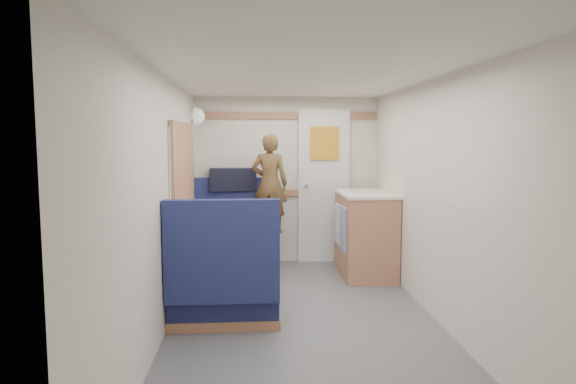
{
  "coord_description": "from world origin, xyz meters",
  "views": [
    {
      "loc": [
        -0.41,
        -3.95,
        1.51
      ],
      "look_at": [
        -0.08,
        0.9,
        1.0
      ],
      "focal_mm": 32.0,
      "sensor_mm": 36.0,
      "label": 1
    }
  ],
  "objects": [
    {
      "name": "salt_grinder",
      "position": [
        -0.67,
        0.87,
        0.77
      ],
      "size": [
        0.04,
        0.04,
        0.1
      ],
      "primitive_type": "cylinder",
      "color": "white",
      "rests_on": "dinette_table"
    },
    {
      "name": "orange_fruit",
      "position": [
        -0.45,
        0.85,
        0.77
      ],
      "size": [
        0.07,
        0.07,
        0.07
      ],
      "primitive_type": "sphere",
      "color": "orange",
      "rests_on": "tray"
    },
    {
      "name": "pepper_grinder",
      "position": [
        -0.57,
        0.9,
        0.77
      ],
      "size": [
        0.04,
        0.04,
        0.1
      ],
      "primitive_type": "cylinder",
      "color": "black",
      "rests_on": "dinette_table"
    },
    {
      "name": "tumbler_mid",
      "position": [
        -0.71,
        1.14,
        0.77
      ],
      "size": [
        0.07,
        0.07,
        0.11
      ],
      "primitive_type": "cylinder",
      "color": "white",
      "rests_on": "dinette_table"
    },
    {
      "name": "cheese_block",
      "position": [
        -0.68,
        0.66,
        0.75
      ],
      "size": [
        0.1,
        0.07,
        0.03
      ],
      "primitive_type": "cube",
      "rotation": [
        0.0,
        0.0,
        -0.21
      ],
      "color": "#EBDB88",
      "rests_on": "tray"
    },
    {
      "name": "side_window",
      "position": [
        -1.08,
        1.0,
        1.25
      ],
      "size": [
        0.04,
        1.3,
        0.72
      ],
      "primitive_type": "cube",
      "color": "#AEBEA1",
      "rests_on": "wall_left"
    },
    {
      "name": "person",
      "position": [
        -0.22,
        1.78,
        1.01
      ],
      "size": [
        0.45,
        0.34,
        1.11
      ],
      "primitive_type": "imported",
      "rotation": [
        0.0,
        0.0,
        2.95
      ],
      "color": "brown",
      "rests_on": "bench_far"
    },
    {
      "name": "duffel_bag",
      "position": [
        -0.65,
        2.12,
        1.03
      ],
      "size": [
        0.56,
        0.31,
        0.26
      ],
      "primitive_type": "cube",
      "rotation": [
        0.0,
        0.0,
        0.1
      ],
      "color": "black",
      "rests_on": "ledge"
    },
    {
      "name": "bread_loaf",
      "position": [
        -0.43,
        1.38,
        0.77
      ],
      "size": [
        0.19,
        0.26,
        0.1
      ],
      "primitive_type": "cube",
      "rotation": [
        0.0,
        0.0,
        -0.32
      ],
      "color": "brown",
      "rests_on": "dinette_table"
    },
    {
      "name": "wall_right",
      "position": [
        1.1,
        0.0,
        1.0
      ],
      "size": [
        0.02,
        4.5,
        2.0
      ],
      "primitive_type": "cube",
      "color": "silver",
      "rests_on": "floor"
    },
    {
      "name": "rear_door",
      "position": [
        0.45,
        2.22,
        0.97
      ],
      "size": [
        0.62,
        0.12,
        1.86
      ],
      "color": "white",
      "rests_on": "wall_back"
    },
    {
      "name": "floor",
      "position": [
        0.0,
        0.0,
        0.0
      ],
      "size": [
        4.5,
        4.5,
        0.0
      ],
      "primitive_type": "plane",
      "color": "#515156",
      "rests_on": "ground"
    },
    {
      "name": "wine_glass",
      "position": [
        -0.72,
        0.88,
        0.84
      ],
      "size": [
        0.08,
        0.08,
        0.17
      ],
      "color": "white",
      "rests_on": "dinette_table"
    },
    {
      "name": "tray",
      "position": [
        -0.6,
        0.82,
        0.73
      ],
      "size": [
        0.27,
        0.34,
        0.02
      ],
      "primitive_type": "cube",
      "rotation": [
        0.0,
        0.0,
        -0.05
      ],
      "color": "white",
      "rests_on": "dinette_table"
    },
    {
      "name": "tumbler_left",
      "position": [
        -0.79,
        0.62,
        0.78
      ],
      "size": [
        0.07,
        0.07,
        0.11
      ],
      "primitive_type": "cylinder",
      "color": "white",
      "rests_on": "dinette_table"
    },
    {
      "name": "dinette_table",
      "position": [
        -0.65,
        1.0,
        0.57
      ],
      "size": [
        0.62,
        0.92,
        0.72
      ],
      "color": "white",
      "rests_on": "floor"
    },
    {
      "name": "oak_trim_low",
      "position": [
        0.0,
        2.23,
        0.85
      ],
      "size": [
        2.15,
        0.02,
        0.08
      ],
      "primitive_type": "cube",
      "color": "#A06848",
      "rests_on": "wall_back"
    },
    {
      "name": "bench_far",
      "position": [
        -0.65,
        1.86,
        0.3
      ],
      "size": [
        0.9,
        0.59,
        1.05
      ],
      "color": "#181C4D",
      "rests_on": "floor"
    },
    {
      "name": "dome_light",
      "position": [
        -1.04,
        1.85,
        1.75
      ],
      "size": [
        0.2,
        0.2,
        0.2
      ],
      "primitive_type": "sphere",
      "color": "white",
      "rests_on": "wall_left"
    },
    {
      "name": "galley_counter",
      "position": [
        0.82,
        1.55,
        0.47
      ],
      "size": [
        0.57,
        0.92,
        0.92
      ],
      "color": "#A06848",
      "rests_on": "floor"
    },
    {
      "name": "wall_left",
      "position": [
        -1.1,
        0.0,
        1.0
      ],
      "size": [
        0.02,
        4.5,
        2.0
      ],
      "primitive_type": "cube",
      "color": "silver",
      "rests_on": "floor"
    },
    {
      "name": "bench_near",
      "position": [
        -0.65,
        0.14,
        0.3
      ],
      "size": [
        0.9,
        0.59,
        1.05
      ],
      "color": "#181C4D",
      "rests_on": "floor"
    },
    {
      "name": "ledge",
      "position": [
        -0.65,
        2.12,
        0.88
      ],
      "size": [
        0.9,
        0.14,
        0.04
      ],
      "primitive_type": "cube",
      "color": "#A06848",
      "rests_on": "bench_far"
    },
    {
      "name": "wall_back",
      "position": [
        0.0,
        2.25,
        1.0
      ],
      "size": [
        2.2,
        0.02,
        2.0
      ],
      "primitive_type": "cube",
      "color": "silver",
      "rests_on": "floor"
    },
    {
      "name": "beer_glass",
      "position": [
        -0.52,
        1.18,
        0.77
      ],
      "size": [
        0.07,
        0.07,
        0.1
      ],
      "primitive_type": "cylinder",
      "color": "brown",
      "rests_on": "dinette_table"
    },
    {
      "name": "ceiling",
      "position": [
        0.0,
        0.0,
        2.0
      ],
      "size": [
        4.5,
        4.5,
        0.0
      ],
      "primitive_type": "plane",
      "rotation": [
        3.14,
        0.0,
        0.0
      ],
      "color": "silver",
      "rests_on": "wall_back"
    },
    {
      "name": "tumbler_right",
      "position": [
        -0.55,
        1.01,
        0.77
      ],
      "size": [
        0.07,
        0.07,
        0.11
      ],
      "primitive_type": "cylinder",
      "color": "white",
      "rests_on": "dinette_table"
    },
    {
      "name": "oak_trim_high",
      "position": [
        0.0,
        2.23,
        1.78
      ],
      "size": [
        2.15,
        0.02,
        0.08
      ],
      "primitive_type": "cube",
      "color": "#A06848",
      "rests_on": "wall_back"
    }
  ]
}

